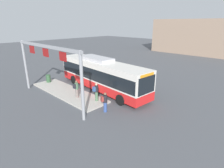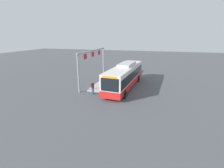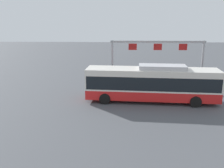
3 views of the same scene
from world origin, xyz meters
TOP-DOWN VIEW (x-y plane):
  - ground_plane at (0.00, 0.00)m, footprint 120.00×120.00m
  - platform_curb at (-1.86, -3.15)m, footprint 10.00×2.80m
  - bus_main at (-0.01, 0.00)m, footprint 12.15×3.40m
  - person_boarding at (4.01, -3.35)m, footprint 0.47×0.60m
  - person_waiting_near at (2.10, -2.59)m, footprint 0.39×0.56m
  - person_waiting_mid at (0.18, -3.38)m, footprint 0.35×0.53m
  - platform_sign_gantry at (-1.20, -5.33)m, footprint 10.38×0.24m
  - trash_bin at (-6.16, -2.96)m, footprint 0.52×0.52m

SIDE VIEW (x-z plane):
  - ground_plane at x=0.00m, z-range 0.00..0.00m
  - platform_curb at x=-1.86m, z-range 0.00..0.16m
  - trash_bin at x=-6.16m, z-range 0.16..1.06m
  - person_boarding at x=4.01m, z-range 0.06..1.73m
  - person_waiting_near at x=2.10m, z-range 0.22..1.89m
  - person_waiting_mid at x=0.18m, z-range 0.22..1.89m
  - bus_main at x=-0.01m, z-range 0.08..3.54m
  - platform_sign_gantry at x=-1.20m, z-range 1.21..6.41m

